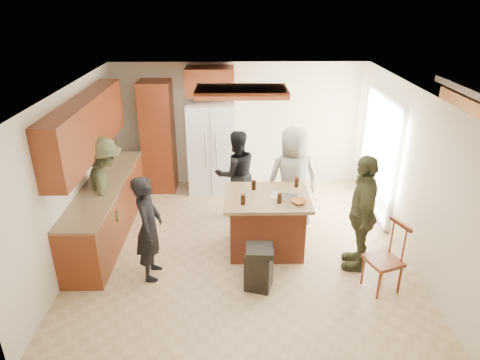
{
  "coord_description": "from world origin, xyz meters",
  "views": [
    {
      "loc": [
        -0.11,
        -5.83,
        3.76
      ],
      "look_at": [
        -0.02,
        0.01,
        1.15
      ],
      "focal_mm": 32.0,
      "sensor_mm": 36.0,
      "label": 1
    }
  ],
  "objects_px": {
    "person_counter": "(106,189)",
    "refrigerator": "(212,148)",
    "kitchen_island": "(266,222)",
    "trash_bin": "(259,267)",
    "person_behind_left": "(236,174)",
    "person_side_right": "(362,213)",
    "person_behind_right": "(293,179)",
    "spindle_chair": "(385,260)",
    "person_front_left": "(149,228)"
  },
  "relations": [
    {
      "from": "person_counter",
      "to": "refrigerator",
      "type": "height_order",
      "value": "refrigerator"
    },
    {
      "from": "kitchen_island",
      "to": "trash_bin",
      "type": "height_order",
      "value": "kitchen_island"
    },
    {
      "from": "person_behind_left",
      "to": "person_side_right",
      "type": "height_order",
      "value": "person_side_right"
    },
    {
      "from": "person_behind_right",
      "to": "person_counter",
      "type": "relative_size",
      "value": 1.04
    },
    {
      "from": "person_side_right",
      "to": "person_counter",
      "type": "relative_size",
      "value": 1.02
    },
    {
      "from": "person_counter",
      "to": "person_behind_right",
      "type": "bearing_deg",
      "value": -108.57
    },
    {
      "from": "person_behind_left",
      "to": "trash_bin",
      "type": "height_order",
      "value": "person_behind_left"
    },
    {
      "from": "trash_bin",
      "to": "spindle_chair",
      "type": "relative_size",
      "value": 0.63
    },
    {
      "from": "person_side_right",
      "to": "spindle_chair",
      "type": "relative_size",
      "value": 1.76
    },
    {
      "from": "person_front_left",
      "to": "person_behind_right",
      "type": "relative_size",
      "value": 0.87
    },
    {
      "from": "person_behind_left",
      "to": "person_side_right",
      "type": "xyz_separation_m",
      "value": [
        1.77,
        -1.63,
        0.09
      ]
    },
    {
      "from": "person_behind_right",
      "to": "person_side_right",
      "type": "bearing_deg",
      "value": 116.76
    },
    {
      "from": "person_front_left",
      "to": "person_behind_left",
      "type": "bearing_deg",
      "value": -33.55
    },
    {
      "from": "person_side_right",
      "to": "person_front_left",
      "type": "bearing_deg",
      "value": -72.17
    },
    {
      "from": "person_front_left",
      "to": "person_behind_right",
      "type": "xyz_separation_m",
      "value": [
        2.14,
        1.37,
        0.12
      ]
    },
    {
      "from": "person_front_left",
      "to": "person_side_right",
      "type": "relative_size",
      "value": 0.88
    },
    {
      "from": "person_behind_right",
      "to": "trash_bin",
      "type": "relative_size",
      "value": 2.82
    },
    {
      "from": "refrigerator",
      "to": "kitchen_island",
      "type": "height_order",
      "value": "refrigerator"
    },
    {
      "from": "trash_bin",
      "to": "person_side_right",
      "type": "bearing_deg",
      "value": 18.23
    },
    {
      "from": "person_side_right",
      "to": "person_counter",
      "type": "distance_m",
      "value": 3.94
    },
    {
      "from": "person_front_left",
      "to": "spindle_chair",
      "type": "height_order",
      "value": "person_front_left"
    },
    {
      "from": "person_counter",
      "to": "kitchen_island",
      "type": "xyz_separation_m",
      "value": [
        2.53,
        -0.42,
        -0.38
      ]
    },
    {
      "from": "person_side_right",
      "to": "refrigerator",
      "type": "relative_size",
      "value": 0.97
    },
    {
      "from": "person_behind_left",
      "to": "person_behind_right",
      "type": "xyz_separation_m",
      "value": [
        0.93,
        -0.45,
        0.1
      ]
    },
    {
      "from": "person_front_left",
      "to": "trash_bin",
      "type": "height_order",
      "value": "person_front_left"
    },
    {
      "from": "kitchen_island",
      "to": "refrigerator",
      "type": "bearing_deg",
      "value": 112.75
    },
    {
      "from": "person_front_left",
      "to": "person_behind_right",
      "type": "distance_m",
      "value": 2.55
    },
    {
      "from": "person_side_right",
      "to": "spindle_chair",
      "type": "xyz_separation_m",
      "value": [
        0.21,
        -0.54,
        -0.42
      ]
    },
    {
      "from": "person_front_left",
      "to": "person_behind_left",
      "type": "height_order",
      "value": "person_behind_left"
    },
    {
      "from": "person_front_left",
      "to": "refrigerator",
      "type": "relative_size",
      "value": 0.85
    },
    {
      "from": "spindle_chair",
      "to": "person_front_left",
      "type": "bearing_deg",
      "value": 173.8
    },
    {
      "from": "spindle_chair",
      "to": "person_side_right",
      "type": "bearing_deg",
      "value": 110.81
    },
    {
      "from": "spindle_chair",
      "to": "person_behind_left",
      "type": "bearing_deg",
      "value": 132.2
    },
    {
      "from": "person_counter",
      "to": "refrigerator",
      "type": "distance_m",
      "value": 2.4
    },
    {
      "from": "person_behind_left",
      "to": "kitchen_island",
      "type": "xyz_separation_m",
      "value": [
        0.45,
        -1.18,
        -0.31
      ]
    },
    {
      "from": "refrigerator",
      "to": "spindle_chair",
      "type": "bearing_deg",
      "value": -52.64
    },
    {
      "from": "person_front_left",
      "to": "spindle_chair",
      "type": "bearing_deg",
      "value": -96.24
    },
    {
      "from": "trash_bin",
      "to": "refrigerator",
      "type": "bearing_deg",
      "value": 103.74
    },
    {
      "from": "person_behind_left",
      "to": "refrigerator",
      "type": "distance_m",
      "value": 1.14
    },
    {
      "from": "person_behind_right",
      "to": "spindle_chair",
      "type": "distance_m",
      "value": 2.05
    },
    {
      "from": "person_behind_left",
      "to": "spindle_chair",
      "type": "bearing_deg",
      "value": 115.2
    },
    {
      "from": "person_side_right",
      "to": "refrigerator",
      "type": "bearing_deg",
      "value": -125.83
    },
    {
      "from": "person_side_right",
      "to": "spindle_chair",
      "type": "distance_m",
      "value": 0.71
    },
    {
      "from": "person_behind_left",
      "to": "refrigerator",
      "type": "relative_size",
      "value": 0.88
    },
    {
      "from": "person_side_right",
      "to": "trash_bin",
      "type": "bearing_deg",
      "value": -57.67
    },
    {
      "from": "refrigerator",
      "to": "person_counter",
      "type": "bearing_deg",
      "value": -131.82
    },
    {
      "from": "person_side_right",
      "to": "person_behind_right",
      "type": "bearing_deg",
      "value": -130.7
    },
    {
      "from": "trash_bin",
      "to": "spindle_chair",
      "type": "height_order",
      "value": "spindle_chair"
    },
    {
      "from": "kitchen_island",
      "to": "spindle_chair",
      "type": "xyz_separation_m",
      "value": [
        1.52,
        -0.99,
        -0.02
      ]
    },
    {
      "from": "refrigerator",
      "to": "spindle_chair",
      "type": "height_order",
      "value": "refrigerator"
    }
  ]
}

